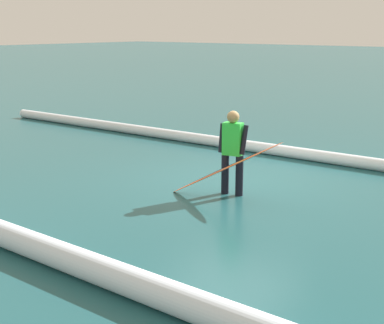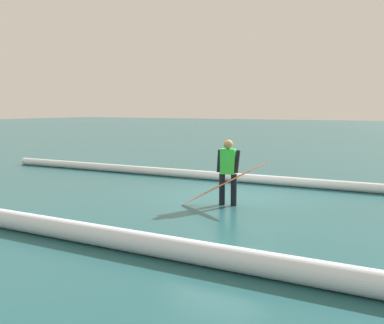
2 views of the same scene
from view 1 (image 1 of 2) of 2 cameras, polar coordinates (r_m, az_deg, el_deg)
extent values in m
plane|color=#1E5156|center=(11.43, 4.18, -1.66)|extent=(152.10, 152.10, 0.00)
cylinder|color=black|center=(10.21, 4.79, -1.38)|extent=(0.14, 0.14, 0.74)
cylinder|color=black|center=(10.32, 3.35, -1.20)|extent=(0.14, 0.14, 0.74)
cube|color=#2DD83F|center=(10.12, 4.13, 2.33)|extent=(0.37, 0.26, 0.58)
sphere|color=tan|center=(10.05, 4.17, 4.55)|extent=(0.22, 0.22, 0.22)
cylinder|color=black|center=(10.04, 5.26, 2.22)|extent=(0.09, 0.20, 0.53)
cylinder|color=black|center=(10.20, 3.02, 2.44)|extent=(0.09, 0.15, 0.53)
ellipsoid|color=#E55926|center=(9.95, 3.39, -0.64)|extent=(2.07, 0.79, 1.14)
ellipsoid|color=black|center=(9.95, 3.39, -0.62)|extent=(1.63, 0.52, 0.92)
cylinder|color=white|center=(13.98, 5.20, 1.70)|extent=(17.37, 0.85, 0.27)
cylinder|color=white|center=(7.22, -11.81, -9.68)|extent=(16.25, 0.56, 0.35)
camera|label=2|loc=(1.93, -110.12, -27.12)|focal=44.33mm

